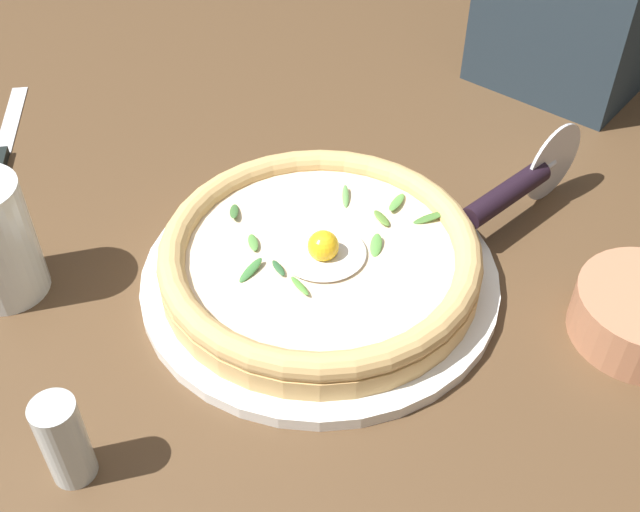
{
  "coord_description": "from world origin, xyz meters",
  "views": [
    {
      "loc": [
        -0.22,
        0.49,
        0.5
      ],
      "look_at": [
        -0.03,
        0.03,
        0.03
      ],
      "focal_mm": 43.8,
      "sensor_mm": 36.0,
      "label": 1
    }
  ],
  "objects_px": {
    "pizza_cutter": "(520,185)",
    "pepper_shaker": "(64,441)",
    "pizza": "(320,256)",
    "table_knife": "(0,156)"
  },
  "relations": [
    {
      "from": "pizza",
      "to": "table_knife",
      "type": "relative_size",
      "value": 1.42
    },
    {
      "from": "pizza_cutter",
      "to": "table_knife",
      "type": "xyz_separation_m",
      "value": [
        0.53,
        0.11,
        -0.04
      ]
    },
    {
      "from": "pizza_cutter",
      "to": "table_knife",
      "type": "height_order",
      "value": "pizza_cutter"
    },
    {
      "from": "pizza_cutter",
      "to": "table_knife",
      "type": "distance_m",
      "value": 0.54
    },
    {
      "from": "pizza",
      "to": "pizza_cutter",
      "type": "xyz_separation_m",
      "value": [
        -0.14,
        -0.16,
        0.01
      ]
    },
    {
      "from": "pizza_cutter",
      "to": "pepper_shaker",
      "type": "xyz_separation_m",
      "value": [
        0.23,
        0.4,
        -0.0
      ]
    },
    {
      "from": "pizza_cutter",
      "to": "pepper_shaker",
      "type": "bearing_deg",
      "value": 60.12
    },
    {
      "from": "pizza",
      "to": "pepper_shaker",
      "type": "distance_m",
      "value": 0.26
    },
    {
      "from": "pizza",
      "to": "pepper_shaker",
      "type": "relative_size",
      "value": 3.65
    },
    {
      "from": "pizza_cutter",
      "to": "table_knife",
      "type": "bearing_deg",
      "value": 12.25
    }
  ]
}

